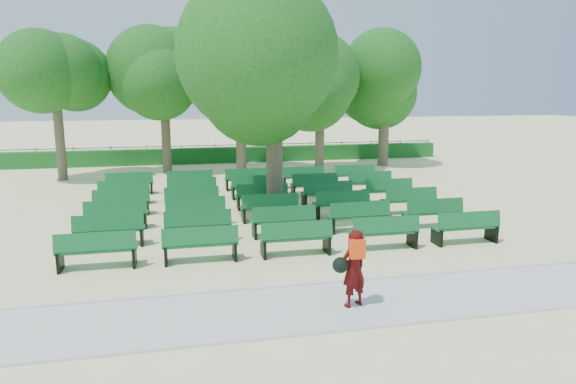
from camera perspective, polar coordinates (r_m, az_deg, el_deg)
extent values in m
plane|color=#F0E89F|center=(17.52, -1.18, -2.92)|extent=(120.00, 120.00, 0.00)
cube|color=silver|center=(10.72, 6.67, -12.32)|extent=(30.00, 2.20, 0.06)
cube|color=silver|center=(11.72, 4.83, -10.05)|extent=(30.00, 0.12, 0.10)
cube|color=#185D20|center=(31.08, -6.20, 4.13)|extent=(26.00, 0.70, 0.90)
cube|color=#105D28|center=(18.01, -2.56, -0.99)|extent=(1.90, 0.53, 0.06)
cube|color=#105D28|center=(17.74, -2.44, -0.30)|extent=(1.90, 0.14, 0.44)
cylinder|color=brown|center=(17.81, -1.51, 3.19)|extent=(0.57, 0.57, 3.58)
ellipsoid|color=#1D5E1A|center=(17.64, -1.57, 13.42)|extent=(4.99, 4.99, 4.50)
imported|color=#41090A|center=(10.31, 7.32, -8.40)|extent=(0.68, 0.57, 1.58)
cube|color=#FF410D|center=(10.01, 7.72, -6.30)|extent=(0.29, 0.15, 0.37)
sphere|color=black|center=(10.14, 5.85, -8.09)|extent=(0.32, 0.32, 0.32)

